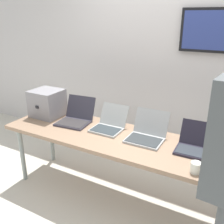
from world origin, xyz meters
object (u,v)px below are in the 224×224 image
at_px(laptop_station_2, 147,133).
at_px(laptop_station_1, 109,124).
at_px(equipment_box, 47,103).
at_px(laptop_station_0, 76,117).
at_px(coffee_mug, 196,167).
at_px(laptop_station_3, 195,144).
at_px(workbench, 126,144).

bearing_deg(laptop_station_2, laptop_station_1, 176.79).
bearing_deg(laptop_station_1, equipment_box, -178.69).
xyz_separation_m(laptop_station_0, laptop_station_1, (0.42, 0.02, -0.01)).
bearing_deg(laptop_station_0, coffee_mug, -14.53).
height_order(laptop_station_2, coffee_mug, laptop_station_2).
xyz_separation_m(laptop_station_0, laptop_station_3, (1.31, -0.01, -0.01)).
xyz_separation_m(equipment_box, coffee_mug, (1.80, -0.36, -0.11)).
height_order(equipment_box, laptop_station_0, equipment_box).
relative_size(laptop_station_1, laptop_station_3, 1.06).
bearing_deg(equipment_box, workbench, -5.76).
relative_size(workbench, equipment_box, 7.78).
bearing_deg(laptop_station_1, laptop_station_0, -177.32).
distance_m(laptop_station_2, coffee_mug, 0.64).
height_order(workbench, laptop_station_1, laptop_station_1).
relative_size(laptop_station_3, coffee_mug, 3.83).
height_order(workbench, equipment_box, equipment_box).
bearing_deg(laptop_station_0, laptop_station_1, 2.68).
relative_size(equipment_box, coffee_mug, 3.89).
xyz_separation_m(laptop_station_2, laptop_station_3, (0.46, -0.00, -0.01)).
bearing_deg(laptop_station_1, laptop_station_2, -3.21).
xyz_separation_m(laptop_station_1, coffee_mug, (0.97, -0.38, -0.01)).
bearing_deg(coffee_mug, equipment_box, 168.68).
bearing_deg(laptop_station_0, laptop_station_2, -0.31).
distance_m(laptop_station_0, laptop_station_1, 0.42).
distance_m(laptop_station_1, laptop_station_2, 0.43).
bearing_deg(coffee_mug, workbench, 160.45).
height_order(workbench, laptop_station_2, laptop_station_2).
height_order(laptop_station_1, coffee_mug, laptop_station_1).
height_order(equipment_box, coffee_mug, equipment_box).
bearing_deg(laptop_station_1, laptop_station_3, -1.62).
height_order(laptop_station_1, laptop_station_3, laptop_station_1).
bearing_deg(laptop_station_0, equipment_box, 179.90).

